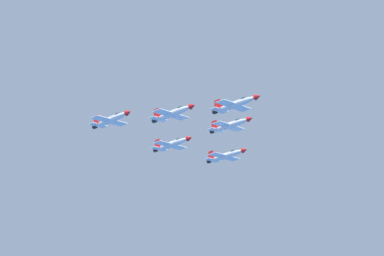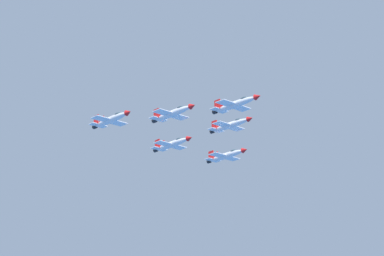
{
  "view_description": "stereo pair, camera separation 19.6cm",
  "coord_description": "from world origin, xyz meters",
  "px_view_note": "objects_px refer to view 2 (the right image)",
  "views": [
    {
      "loc": [
        -150.25,
        -113.28,
        77.87
      ],
      "look_at": [
        14.46,
        47.01,
        156.5
      ],
      "focal_mm": 74.85,
      "sensor_mm": 36.0,
      "label": 1
    },
    {
      "loc": [
        -150.11,
        -113.42,
        77.87
      ],
      "look_at": [
        14.46,
        47.01,
        156.5
      ],
      "focal_mm": 74.85,
      "sensor_mm": 36.0,
      "label": 2
    }
  ],
  "objects_px": {
    "jet_right_outer": "(111,120)",
    "jet_slot_rear": "(172,144)",
    "jet_left_outer": "(226,156)",
    "jet_left_wingman": "(230,125)",
    "jet_lead": "(235,104)",
    "jet_right_wingman": "(173,113)"
  },
  "relations": [
    {
      "from": "jet_left_outer",
      "to": "jet_left_wingman",
      "type": "bearing_deg",
      "value": -39.53
    },
    {
      "from": "jet_right_outer",
      "to": "jet_right_wingman",
      "type": "bearing_deg",
      "value": 41.29
    },
    {
      "from": "jet_right_outer",
      "to": "jet_slot_rear",
      "type": "height_order",
      "value": "jet_right_outer"
    },
    {
      "from": "jet_left_wingman",
      "to": "jet_left_outer",
      "type": "distance_m",
      "value": 18.82
    },
    {
      "from": "jet_left_wingman",
      "to": "jet_right_wingman",
      "type": "height_order",
      "value": "jet_left_wingman"
    },
    {
      "from": "jet_left_outer",
      "to": "jet_slot_rear",
      "type": "xyz_separation_m",
      "value": [
        -23.67,
        1.43,
        -1.11
      ]
    },
    {
      "from": "jet_lead",
      "to": "jet_slot_rear",
      "type": "distance_m",
      "value": 28.43
    },
    {
      "from": "jet_right_wingman",
      "to": "jet_left_outer",
      "type": "bearing_deg",
      "value": 111.61
    },
    {
      "from": "jet_slot_rear",
      "to": "jet_left_wingman",
      "type": "bearing_deg",
      "value": 41.19
    },
    {
      "from": "jet_lead",
      "to": "jet_right_wingman",
      "type": "xyz_separation_m",
      "value": [
        -11.0,
        14.64,
        -1.94
      ]
    },
    {
      "from": "jet_slot_rear",
      "to": "jet_lead",
      "type": "bearing_deg",
      "value": 0.83
    },
    {
      "from": "jet_left_wingman",
      "to": "jet_right_outer",
      "type": "bearing_deg",
      "value": -111.88
    },
    {
      "from": "jet_lead",
      "to": "jet_right_outer",
      "type": "bearing_deg",
      "value": -140.61
    },
    {
      "from": "jet_lead",
      "to": "jet_right_outer",
      "type": "distance_m",
      "value": 36.74
    },
    {
      "from": "jet_right_outer",
      "to": "jet_slot_rear",
      "type": "relative_size",
      "value": 1.02
    },
    {
      "from": "jet_left_wingman",
      "to": "jet_right_outer",
      "type": "distance_m",
      "value": 38.32
    },
    {
      "from": "jet_lead",
      "to": "jet_right_wingman",
      "type": "bearing_deg",
      "value": -140.61
    },
    {
      "from": "jet_lead",
      "to": "jet_right_wingman",
      "type": "distance_m",
      "value": 18.41
    },
    {
      "from": "jet_left_outer",
      "to": "jet_right_outer",
      "type": "bearing_deg",
      "value": -89.17
    },
    {
      "from": "jet_lead",
      "to": "jet_right_wingman",
      "type": "relative_size",
      "value": 1.01
    },
    {
      "from": "jet_left_wingman",
      "to": "jet_left_outer",
      "type": "height_order",
      "value": "jet_left_wingman"
    },
    {
      "from": "jet_lead",
      "to": "jet_slot_rear",
      "type": "height_order",
      "value": "jet_lead"
    }
  ]
}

